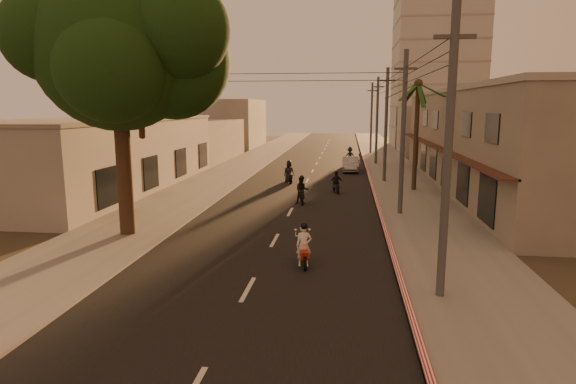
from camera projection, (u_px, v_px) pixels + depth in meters
name	position (u px, v px, depth m)	size (l,w,h in m)	color
ground	(267.00, 254.00, 19.91)	(160.00, 160.00, 0.00)	#383023
road	(307.00, 181.00, 39.45)	(10.00, 140.00, 0.02)	black
sidewalk_right	(400.00, 182.00, 38.54)	(5.00, 140.00, 0.12)	slate
sidewalk_left	(218.00, 178.00, 40.34)	(5.00, 140.00, 0.12)	slate
curb_stripe	(373.00, 191.00, 33.94)	(0.20, 60.00, 0.20)	red
shophouse_row	(495.00, 139.00, 35.18)	(8.80, 34.20, 7.30)	gray
left_building	(108.00, 154.00, 34.81)	(8.20, 24.20, 5.20)	#A09B91
distant_tower	(437.00, 51.00, 70.25)	(12.10, 12.10, 28.00)	#B7B5B2
broadleaf_tree	(127.00, 50.00, 21.31)	(9.60, 8.70, 12.10)	black
palm_tree	(418.00, 90.00, 33.33)	(5.00, 5.00, 8.20)	black
utility_poles	(387.00, 100.00, 37.56)	(1.20, 48.26, 9.00)	#38383A
filler_right	(432.00, 130.00, 61.68)	(8.00, 14.00, 6.00)	#A09B91
filler_left_near	(194.00, 141.00, 54.43)	(8.00, 14.00, 4.40)	#A09B91
filler_left_far	(232.00, 123.00, 71.79)	(8.00, 14.00, 7.00)	#A09B91
scooter_red	(304.00, 247.00, 18.27)	(0.79, 1.75, 1.73)	black
scooter_mid_a	(302.00, 191.00, 30.00)	(1.01, 1.84, 1.81)	black
scooter_mid_b	(336.00, 183.00, 33.80)	(1.07, 1.59, 1.60)	black
scooter_far_a	(289.00, 173.00, 38.20)	(1.21, 1.76, 1.82)	black
scooter_far_b	(350.00, 156.00, 51.00)	(1.22, 1.86, 1.83)	black
parked_car	(350.00, 164.00, 44.98)	(1.54, 4.20, 1.38)	#919499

